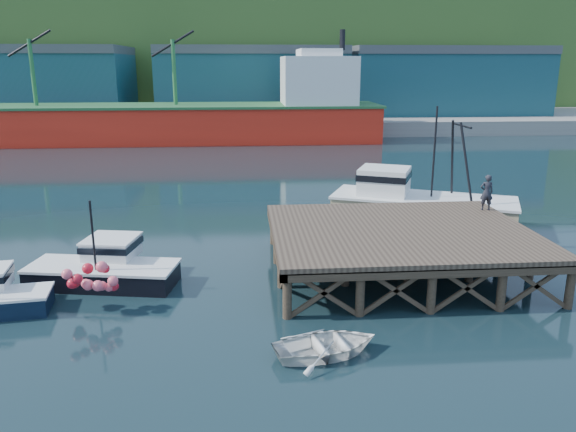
{
  "coord_description": "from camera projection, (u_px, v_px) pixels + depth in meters",
  "views": [
    {
      "loc": [
        -1.81,
        -24.65,
        9.54
      ],
      "look_at": [
        0.39,
        2.0,
        2.3
      ],
      "focal_mm": 35.0,
      "sensor_mm": 36.0,
      "label": 1
    }
  ],
  "objects": [
    {
      "name": "hillside",
      "position": [
        249.0,
        57.0,
        119.67
      ],
      "size": [
        220.0,
        50.0,
        22.0
      ],
      "primitive_type": "cube",
      "color": "#2D511E",
      "rests_on": "ground"
    },
    {
      "name": "cargo_ship",
      "position": [
        189.0,
        115.0,
        70.99
      ],
      "size": [
        55.5,
        10.0,
        13.75
      ],
      "color": "red",
      "rests_on": "ground"
    },
    {
      "name": "boat_black",
      "position": [
        105.0,
        267.0,
        25.16
      ],
      "size": [
        6.85,
        5.69,
        4.04
      ],
      "rotation": [
        0.0,
        0.0,
        -0.18
      ],
      "color": "black",
      "rests_on": "ground"
    },
    {
      "name": "far_quay",
      "position": [
        252.0,
        117.0,
        93.43
      ],
      "size": [
        160.0,
        40.0,
        2.0
      ],
      "primitive_type": "cube",
      "color": "gray",
      "rests_on": "ground"
    },
    {
      "name": "trawler",
      "position": [
        419.0,
        203.0,
        33.81
      ],
      "size": [
        11.41,
        7.85,
        7.22
      ],
      "rotation": [
        0.0,
        0.0,
        -0.41
      ],
      "color": "tan",
      "rests_on": "ground"
    },
    {
      "name": "warehouse_mid",
      "position": [
        252.0,
        85.0,
        87.18
      ],
      "size": [
        28.0,
        16.0,
        9.0
      ],
      "primitive_type": "cube",
      "color": "navy",
      "rests_on": "far_quay"
    },
    {
      "name": "dinghy",
      "position": [
        327.0,
        345.0,
        18.96
      ],
      "size": [
        4.12,
        3.35,
        0.75
      ],
      "primitive_type": "imported",
      "rotation": [
        0.0,
        0.0,
        1.8
      ],
      "color": "silver",
      "rests_on": "ground"
    },
    {
      "name": "dockworker",
      "position": [
        487.0,
        192.0,
        29.32
      ],
      "size": [
        0.72,
        0.51,
        1.88
      ],
      "primitive_type": "imported",
      "rotation": [
        0.0,
        0.0,
        3.06
      ],
      "color": "#212129",
      "rests_on": "wharf"
    },
    {
      "name": "ground",
      "position": [
        283.0,
        274.0,
        26.35
      ],
      "size": [
        300.0,
        300.0,
        0.0
      ],
      "primitive_type": "plane",
      "color": "black",
      "rests_on": "ground"
    },
    {
      "name": "warehouse_right",
      "position": [
        440.0,
        84.0,
        89.56
      ],
      "size": [
        30.0,
        16.0,
        9.0
      ],
      "primitive_type": "cube",
      "color": "navy",
      "rests_on": "far_quay"
    },
    {
      "name": "wharf",
      "position": [
        401.0,
        233.0,
        26.1
      ],
      "size": [
        12.0,
        10.0,
        2.62
      ],
      "color": "brown",
      "rests_on": "ground"
    },
    {
      "name": "warehouse_left",
      "position": [
        20.0,
        85.0,
        84.41
      ],
      "size": [
        32.0,
        16.0,
        9.0
      ],
      "primitive_type": "cube",
      "color": "navy",
      "rests_on": "far_quay"
    }
  ]
}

